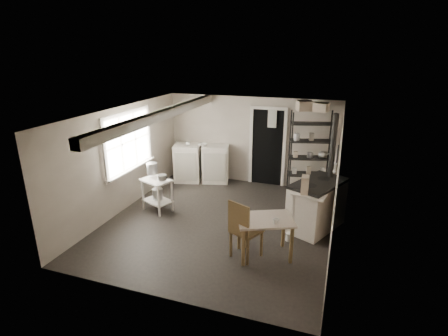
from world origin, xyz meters
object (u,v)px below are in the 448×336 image
(stove, at_px, (316,208))
(work_table, at_px, (264,236))
(base_cabinets, at_px, (202,164))
(stockpot, at_px, (152,169))
(flour_sack, at_px, (303,190))
(prep_table, at_px, (157,194))
(chair, at_px, (246,231))
(shelf_rack, at_px, (310,158))

(stove, bearing_deg, work_table, -94.75)
(base_cabinets, bearing_deg, stockpot, -115.82)
(stove, height_order, work_table, stove)
(flour_sack, bearing_deg, base_cabinets, 171.76)
(stove, bearing_deg, stockpot, -151.70)
(prep_table, relative_size, flour_sack, 1.56)
(prep_table, bearing_deg, base_cabinets, 84.08)
(work_table, bearing_deg, flour_sack, 82.66)
(prep_table, relative_size, stove, 0.59)
(work_table, xyz_separation_m, chair, (-0.29, -0.12, 0.11))
(flour_sack, bearing_deg, work_table, -97.34)
(stockpot, relative_size, stove, 0.20)
(prep_table, distance_m, shelf_rack, 3.69)
(work_table, relative_size, flour_sack, 2.00)
(stockpot, bearing_deg, shelf_rack, 30.01)
(stove, height_order, chair, chair)
(stockpot, distance_m, work_table, 3.08)
(chair, relative_size, flour_sack, 2.28)
(base_cabinets, bearing_deg, work_table, -66.86)
(work_table, height_order, chair, chair)
(shelf_rack, xyz_separation_m, stove, (0.34, -1.64, -0.51))
(stockpot, distance_m, chair, 2.85)
(stockpot, relative_size, base_cabinets, 0.16)
(prep_table, bearing_deg, chair, -25.68)
(stove, relative_size, chair, 1.16)
(prep_table, xyz_separation_m, stove, (3.41, 0.33, 0.04))
(shelf_rack, xyz_separation_m, chair, (-0.71, -3.11, -0.46))
(work_table, distance_m, flour_sack, 2.71)
(prep_table, relative_size, stockpot, 2.92)
(shelf_rack, height_order, stove, shelf_rack)
(chair, bearing_deg, flour_sack, 101.73)
(base_cabinets, bearing_deg, stove, -43.78)
(flour_sack, bearing_deg, stockpot, -153.68)
(stove, relative_size, work_table, 1.33)
(prep_table, xyz_separation_m, shelf_rack, (3.07, 1.97, 0.55))
(shelf_rack, bearing_deg, base_cabinets, 162.71)
(shelf_rack, relative_size, chair, 1.94)
(shelf_rack, height_order, work_table, shelf_rack)
(shelf_rack, distance_m, flour_sack, 0.78)
(prep_table, xyz_separation_m, base_cabinets, (0.21, 2.07, 0.06))
(shelf_rack, distance_m, work_table, 3.07)
(chair, bearing_deg, work_table, 47.26)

